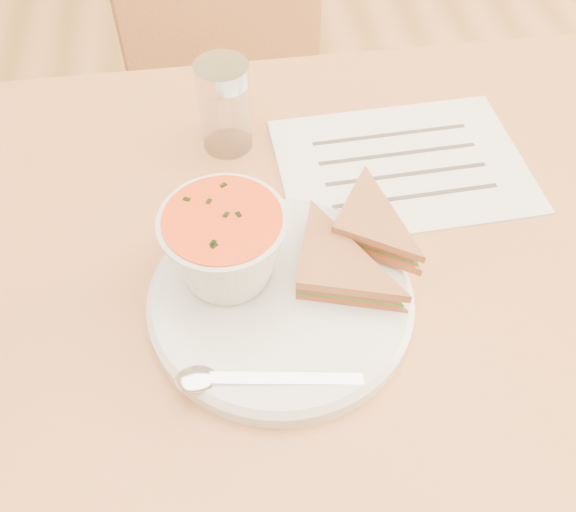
{
  "coord_description": "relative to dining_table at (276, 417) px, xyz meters",
  "views": [
    {
      "loc": [
        -0.04,
        -0.41,
        1.27
      ],
      "look_at": [
        0.01,
        -0.04,
        0.8
      ],
      "focal_mm": 40.0,
      "sensor_mm": 36.0,
      "label": 1
    }
  ],
  "objects": [
    {
      "name": "spoon",
      "position": [
        -0.03,
        -0.15,
        0.4
      ],
      "size": [
        0.19,
        0.06,
        0.01
      ],
      "primitive_type": null,
      "rotation": [
        0.0,
        0.0,
        -0.14
      ],
      "color": "silver",
      "rests_on": "plate"
    },
    {
      "name": "plate",
      "position": [
        0.0,
        -0.06,
        0.38
      ],
      "size": [
        0.29,
        0.29,
        0.02
      ],
      "primitive_type": null,
      "rotation": [
        0.0,
        0.0,
        -0.17
      ],
      "color": "silver",
      "rests_on": "dining_table"
    },
    {
      "name": "dining_table",
      "position": [
        0.0,
        0.0,
        0.0
      ],
      "size": [
        1.0,
        0.7,
        0.75
      ],
      "primitive_type": null,
      "color": "brown",
      "rests_on": "floor"
    },
    {
      "name": "chair_far",
      "position": [
        0.05,
        0.51,
        0.06
      ],
      "size": [
        0.5,
        0.5,
        0.88
      ],
      "primitive_type": null,
      "rotation": [
        0.0,
        0.0,
        3.47
      ],
      "color": "#5D2F1C",
      "rests_on": "floor"
    },
    {
      "name": "soup_bowl",
      "position": [
        -0.04,
        -0.03,
        0.43
      ],
      "size": [
        0.14,
        0.14,
        0.08
      ],
      "primitive_type": null,
      "rotation": [
        0.0,
        0.0,
        0.17
      ],
      "color": "silver",
      "rests_on": "plate"
    },
    {
      "name": "floor",
      "position": [
        0.0,
        0.0,
        -0.38
      ],
      "size": [
        5.0,
        6.0,
        0.01
      ],
      "primitive_type": "cube",
      "color": "olive",
      "rests_on": "ground"
    },
    {
      "name": "paper_menu",
      "position": [
        0.17,
        0.12,
        0.38
      ],
      "size": [
        0.29,
        0.22,
        0.0
      ],
      "primitive_type": null,
      "rotation": [
        0.0,
        0.0,
        0.04
      ],
      "color": "white",
      "rests_on": "dining_table"
    },
    {
      "name": "sandwich_half_b",
      "position": [
        0.06,
        -0.01,
        0.42
      ],
      "size": [
        0.13,
        0.13,
        0.03
      ],
      "primitive_type": null,
      "rotation": [
        0.0,
        0.0,
        -0.57
      ],
      "color": "#9D5B37",
      "rests_on": "plate"
    },
    {
      "name": "sandwich_half_a",
      "position": [
        0.02,
        -0.07,
        0.41
      ],
      "size": [
        0.13,
        0.13,
        0.03
      ],
      "primitive_type": null,
      "rotation": [
        0.0,
        0.0,
        -0.3
      ],
      "color": "#9D5B37",
      "rests_on": "plate"
    },
    {
      "name": "condiment_shaker",
      "position": [
        -0.03,
        0.19,
        0.43
      ],
      "size": [
        0.07,
        0.07,
        0.11
      ],
      "primitive_type": null,
      "rotation": [
        0.0,
        0.0,
        0.24
      ],
      "color": "silver",
      "rests_on": "dining_table"
    }
  ]
}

